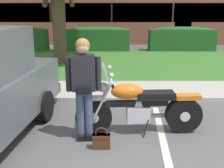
% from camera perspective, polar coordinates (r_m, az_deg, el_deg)
% --- Properties ---
extents(ground_plane, '(140.00, 140.00, 0.00)m').
position_cam_1_polar(ground_plane, '(4.01, 2.65, -17.07)').
color(ground_plane, '#565659').
extents(curb_strip, '(60.00, 0.20, 0.12)m').
position_cam_1_polar(curb_strip, '(6.54, 1.51, -3.14)').
color(curb_strip, '#B7B2A8').
rests_on(curb_strip, ground).
extents(concrete_walk, '(60.00, 1.50, 0.08)m').
position_cam_1_polar(concrete_walk, '(7.36, 1.33, -1.16)').
color(concrete_walk, '#B7B2A8').
rests_on(concrete_walk, ground).
extents(grass_lawn, '(60.00, 6.13, 0.06)m').
position_cam_1_polar(grass_lawn, '(11.07, 0.86, 4.51)').
color(grass_lawn, '#3D752D').
rests_on(grass_lawn, ground).
extents(stall_stripe_1, '(0.43, 4.40, 0.01)m').
position_cam_1_polar(stall_stripe_1, '(4.25, 11.41, -15.25)').
color(stall_stripe_1, silver).
rests_on(stall_stripe_1, ground).
extents(motorcycle, '(2.24, 0.82, 1.26)m').
position_cam_1_polar(motorcycle, '(4.84, 6.53, -4.72)').
color(motorcycle, black).
rests_on(motorcycle, ground).
extents(rider_person, '(0.57, 0.32, 1.70)m').
position_cam_1_polar(rider_person, '(4.47, -6.02, 0.33)').
color(rider_person, black).
rests_on(rider_person, ground).
extents(handbag, '(0.28, 0.13, 0.36)m').
position_cam_1_polar(handbag, '(4.43, -2.31, -11.53)').
color(handbag, '#562D19').
rests_on(handbag, ground).
extents(hedge_left, '(3.33, 0.90, 1.24)m').
position_cam_1_polar(hedge_left, '(14.92, -19.78, 8.91)').
color(hedge_left, '#235623').
rests_on(hedge_left, ground).
extents(hedge_center_left, '(3.18, 0.90, 1.24)m').
position_cam_1_polar(hedge_center_left, '(14.09, -3.05, 9.44)').
color(hedge_center_left, '#235623').
rests_on(hedge_center_left, ground).
extents(hedge_center_right, '(3.29, 0.90, 1.24)m').
position_cam_1_polar(hedge_center_right, '(14.51, 14.18, 9.18)').
color(hedge_center_right, '#235623').
rests_on(hedge_center_right, ground).
extents(brick_building, '(21.39, 9.05, 3.60)m').
position_cam_1_polar(brick_building, '(21.05, -0.15, 14.65)').
color(brick_building, '#93513D').
rests_on(brick_building, ground).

